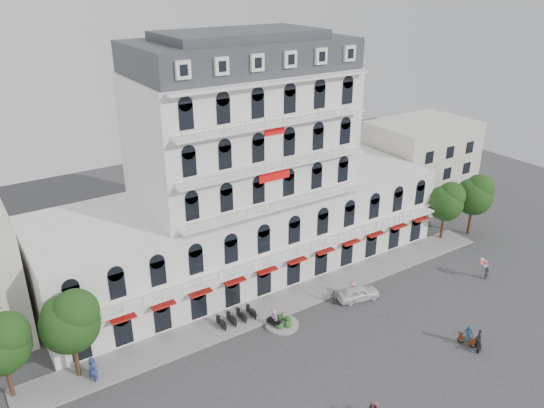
{
  "coord_description": "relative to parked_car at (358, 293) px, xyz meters",
  "views": [
    {
      "loc": [
        -26.54,
        -28.31,
        30.79
      ],
      "look_at": [
        -1.52,
        10.0,
        10.83
      ],
      "focal_mm": 35.0,
      "sensor_mm": 36.0,
      "label": 1
    }
  ],
  "objects": [
    {
      "name": "parked_scooter_row",
      "position": [
        -12.39,
        3.37,
        -0.76
      ],
      "size": [
        4.4,
        1.8,
        1.1
      ],
      "primitive_type": null,
      "color": "black",
      "rests_on": "ground"
    },
    {
      "name": "tree_east_inner",
      "position": [
        18.01,
        4.55,
        4.45
      ],
      "size": [
        4.4,
        4.37,
        7.57
      ],
      "color": "#382314",
      "rests_on": "ground"
    },
    {
      "name": "parked_car",
      "position": [
        0.0,
        0.0,
        0.0
      ],
      "size": [
        4.78,
        2.81,
        1.53
      ],
      "primitive_type": "imported",
      "rotation": [
        0.0,
        0.0,
        1.33
      ],
      "color": "white",
      "rests_on": "ground"
    },
    {
      "name": "main_building",
      "position": [
        -6.04,
        12.56,
        9.2
      ],
      "size": [
        45.0,
        15.0,
        25.8
      ],
      "color": "silver",
      "rests_on": "ground"
    },
    {
      "name": "pedestrian_right",
      "position": [
        -0.17,
        0.65,
        0.14
      ],
      "size": [
        1.32,
        1.03,
        1.81
      ],
      "primitive_type": "imported",
      "rotation": [
        0.0,
        0.0,
        3.49
      ],
      "color": "pink",
      "rests_on": "ground"
    },
    {
      "name": "sidewalk",
      "position": [
        -6.04,
        3.57,
        -0.68
      ],
      "size": [
        53.0,
        4.0,
        0.16
      ],
      "primitive_type": "cube",
      "color": "gray",
      "rests_on": "ground"
    },
    {
      "name": "pedestrian_mid",
      "position": [
        -2.56,
        0.7,
        0.05
      ],
      "size": [
        1.01,
        0.86,
        1.62
      ],
      "primitive_type": "imported",
      "rotation": [
        0.0,
        0.0,
        2.56
      ],
      "color": "slate",
      "rests_on": "ground"
    },
    {
      "name": "tree_east_outer",
      "position": [
        22.01,
        3.55,
        4.79
      ],
      "size": [
        4.65,
        4.65,
        8.05
      ],
      "color": "#382314",
      "rests_on": "ground"
    },
    {
      "name": "flank_building_east",
      "position": [
        23.96,
        14.57,
        5.24
      ],
      "size": [
        14.0,
        10.0,
        12.0
      ],
      "primitive_type": "cube",
      "color": "beige",
      "rests_on": "ground"
    },
    {
      "name": "ground",
      "position": [
        -6.04,
        -5.43,
        -0.76
      ],
      "size": [
        120.0,
        120.0,
        0.0
      ],
      "primitive_type": "plane",
      "color": "#38383A",
      "rests_on": "ground"
    },
    {
      "name": "tree_west_inner",
      "position": [
        -26.99,
        4.05,
        4.92
      ],
      "size": [
        4.76,
        4.76,
        8.25
      ],
      "color": "#382314",
      "rests_on": "ground"
    },
    {
      "name": "balloon_vendor",
      "position": [
        14.2,
        -4.59,
        0.53
      ],
      "size": [
        1.34,
        1.26,
        2.45
      ],
      "color": "slate",
      "rests_on": "ground"
    },
    {
      "name": "rider_center",
      "position": [
        -9.87,
        0.77,
        0.29
      ],
      "size": [
        0.83,
        1.67,
        2.02
      ],
      "rotation": [
        0.0,
        0.0,
        4.99
      ],
      "color": "black",
      "rests_on": "ground"
    },
    {
      "name": "tree_west_outer",
      "position": [
        -31.99,
        4.55,
        4.58
      ],
      "size": [
        4.5,
        4.48,
        7.76
      ],
      "color": "#382314",
      "rests_on": "ground"
    },
    {
      "name": "pedestrian_left",
      "position": [
        -26.04,
        3.41,
        0.17
      ],
      "size": [
        1.09,
        0.97,
        1.87
      ],
      "primitive_type": "imported",
      "rotation": [
        0.0,
        0.0,
        0.51
      ],
      "color": "navy",
      "rests_on": "ground"
    },
    {
      "name": "traffic_island",
      "position": [
        -9.04,
        0.57,
        -0.51
      ],
      "size": [
        3.2,
        3.2,
        1.6
      ],
      "color": "gray",
      "rests_on": "ground"
    },
    {
      "name": "pedestrian_far",
      "position": [
        -26.04,
        2.55,
        0.07
      ],
      "size": [
        0.63,
        0.72,
        1.67
      ],
      "primitive_type": "imported",
      "rotation": [
        0.0,
        0.0,
        1.1
      ],
      "color": "navy",
      "rests_on": "ground"
    },
    {
      "name": "rider_east",
      "position": [
        3.28,
        -10.95,
        0.32
      ],
      "size": [
        0.82,
        1.65,
        2.17
      ],
      "rotation": [
        0.0,
        0.0,
        1.9
      ],
      "color": "maroon",
      "rests_on": "ground"
    },
    {
      "name": "rider_northeast",
      "position": [
        3.7,
        -11.78,
        0.27
      ],
      "size": [
        1.35,
        1.27,
        2.12
      ],
      "rotation": [
        0.0,
        0.0,
        3.88
      ],
      "color": "black",
      "rests_on": "ground"
    }
  ]
}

